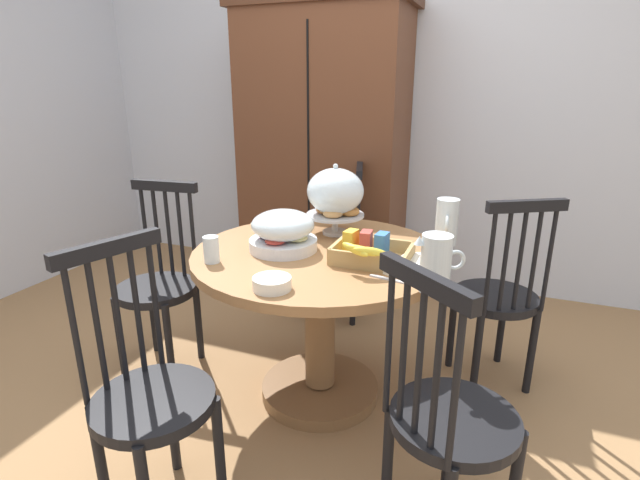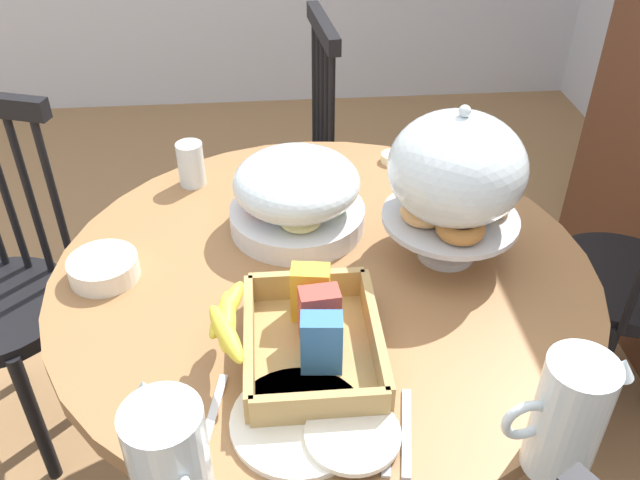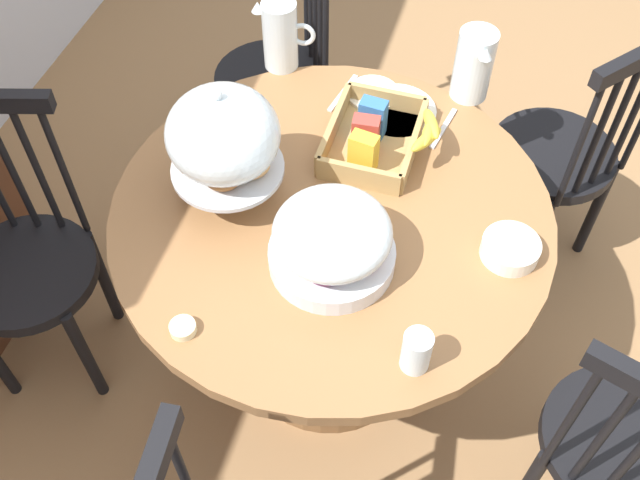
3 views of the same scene
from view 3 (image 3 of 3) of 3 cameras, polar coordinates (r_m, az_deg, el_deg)
name	(u,v)px [view 3 (image 3 of 3)]	position (r m, az deg, el deg)	size (l,w,h in m)	color
ground_plane	(378,389)	(2.43, 4.43, -11.34)	(10.00, 10.00, 0.00)	#997047
dining_table	(331,263)	(2.05, 0.81, -1.79)	(1.12, 1.12, 0.74)	olive
windsor_chair_by_cabinet	(620,450)	(1.99, 21.99, -14.68)	(0.42, 0.43, 0.97)	black
windsor_chair_facing_door	(558,159)	(2.51, 17.79, 5.96)	(0.47, 0.47, 0.97)	black
windsor_chair_far_side	(279,78)	(2.68, -3.19, 12.29)	(0.45, 0.45, 0.97)	black
windsor_chair_host_seat	(29,265)	(2.28, -21.42, -1.81)	(0.42, 0.42, 0.97)	black
pastry_stand_with_dome	(224,139)	(1.78, -7.40, 7.71)	(0.28, 0.28, 0.34)	silver
fruit_platter_covered	(332,240)	(1.70, 0.94, -0.04)	(0.30, 0.30, 0.18)	silver
orange_juice_pitcher	(473,67)	(2.16, 11.63, 12.84)	(0.18, 0.11, 0.21)	silver
milk_pitcher	(281,38)	(2.22, -3.04, 15.21)	(0.10, 0.18, 0.21)	silver
cereal_basket	(377,137)	(1.99, 4.42, 7.84)	(0.32, 0.30, 0.12)	tan
china_plate_large	(397,111)	(2.12, 5.92, 9.78)	(0.22, 0.22, 0.01)	white
china_plate_small	(373,93)	(2.16, 4.08, 11.14)	(0.15, 0.15, 0.01)	white
cereal_bowl	(510,249)	(1.83, 14.36, -0.66)	(0.14, 0.14, 0.04)	white
drinking_glass	(416,351)	(1.59, 7.39, -8.44)	(0.06, 0.06, 0.11)	silver
butter_dish	(183,328)	(1.69, -10.46, -6.65)	(0.06, 0.06, 0.02)	beige
table_knife	(352,96)	(2.17, 2.48, 10.94)	(0.17, 0.01, 0.01)	silver
dinner_fork	(343,93)	(2.18, 1.76, 11.19)	(0.17, 0.01, 0.01)	silver
soup_spoon	(443,128)	(2.10, 9.43, 8.44)	(0.17, 0.01, 0.01)	silver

